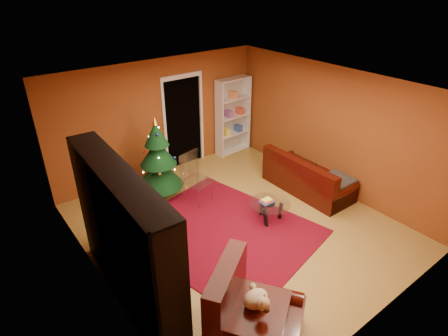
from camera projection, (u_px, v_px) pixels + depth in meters
floor at (237, 227)px, 6.98m from camera, size 5.00×5.50×0.05m
ceiling at (240, 87)px, 5.73m from camera, size 5.00×5.50×0.05m
wall_back at (159, 118)px, 8.30m from camera, size 5.00×0.05×2.60m
wall_left at (93, 217)px, 5.00m from camera, size 0.05×5.50×2.60m
wall_right at (333, 129)px, 7.72m from camera, size 0.05×5.50×2.60m
doorway at (184, 123)px, 8.71m from camera, size 1.06×0.60×2.16m
rug at (223, 232)px, 6.78m from camera, size 3.27×3.60×0.02m
media_unit at (125, 239)px, 4.98m from camera, size 0.53×2.75×2.10m
christmas_tree at (158, 158)px, 7.58m from camera, size 1.29×1.29×1.73m
gift_box_teal at (123, 215)px, 6.98m from camera, size 0.41×0.41×0.33m
gift_box_green at (169, 182)px, 8.12m from camera, size 0.32×0.32×0.28m
gift_box_red at (134, 180)px, 8.24m from camera, size 0.25×0.25×0.24m
white_bookshelf at (233, 116)px, 9.36m from camera, size 0.93×0.37×1.98m
armchair at (258, 316)px, 4.61m from camera, size 1.61×1.61×0.91m
dog at (256, 299)px, 4.56m from camera, size 0.50×0.47×0.29m
sofa at (309, 173)px, 7.91m from camera, size 0.88×1.93×0.83m
coffee_table at (269, 211)px, 7.04m from camera, size 0.81×0.81×0.48m
acrylic_chair at (198, 181)px, 7.49m from camera, size 0.59×0.62×0.95m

